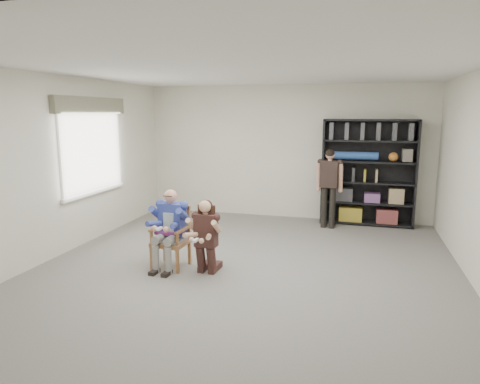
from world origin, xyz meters
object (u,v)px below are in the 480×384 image
(kneeling_woman, at_px, (205,237))
(standing_man, at_px, (329,189))
(bookshelf, at_px, (368,173))
(seated_man, at_px, (170,229))
(armchair, at_px, (170,238))

(kneeling_woman, relative_size, standing_man, 0.68)
(kneeling_woman, height_order, standing_man, standing_man)
(bookshelf, xyz_separation_m, standing_man, (-0.72, -0.47, -0.28))
(seated_man, distance_m, bookshelf, 4.33)
(armchair, distance_m, bookshelf, 4.35)
(armchair, bearing_deg, bookshelf, 53.05)
(standing_man, bearing_deg, bookshelf, 41.21)
(bookshelf, bearing_deg, armchair, -130.21)
(armchair, relative_size, kneeling_woman, 0.84)
(seated_man, bearing_deg, armchair, 0.00)
(armchair, height_order, bookshelf, bookshelf)
(seated_man, height_order, bookshelf, bookshelf)
(armchair, bearing_deg, kneeling_woman, -8.43)
(seated_man, relative_size, standing_man, 0.75)
(bookshelf, height_order, standing_man, bookshelf)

